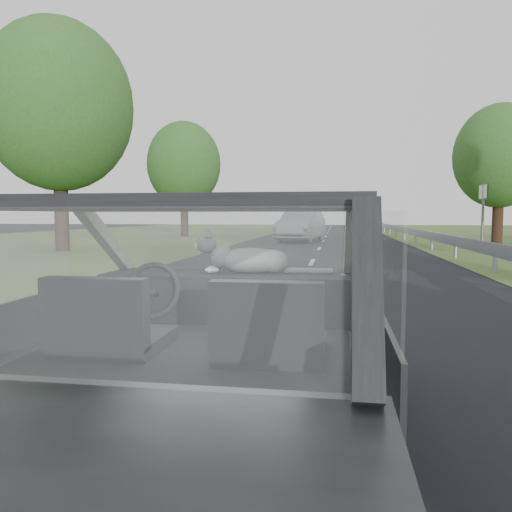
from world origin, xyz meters
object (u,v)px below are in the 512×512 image
(cat, at_px, (251,259))
(highway_sign, at_px, (483,216))
(subject_car, at_px, (202,338))
(other_car, at_px, (301,226))

(cat, relative_size, highway_sign, 0.24)
(subject_car, bearing_deg, cat, 77.32)
(cat, xyz_separation_m, highway_sign, (6.44, 18.48, 0.23))
(subject_car, xyz_separation_m, highway_sign, (6.59, 19.14, 0.60))
(cat, bearing_deg, subject_car, -107.96)
(cat, bearing_deg, highway_sign, 65.50)
(other_car, bearing_deg, cat, -77.91)
(subject_car, bearing_deg, other_car, 92.79)
(highway_sign, bearing_deg, cat, -111.47)
(other_car, xyz_separation_m, highway_sign, (7.74, -4.54, 0.51))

